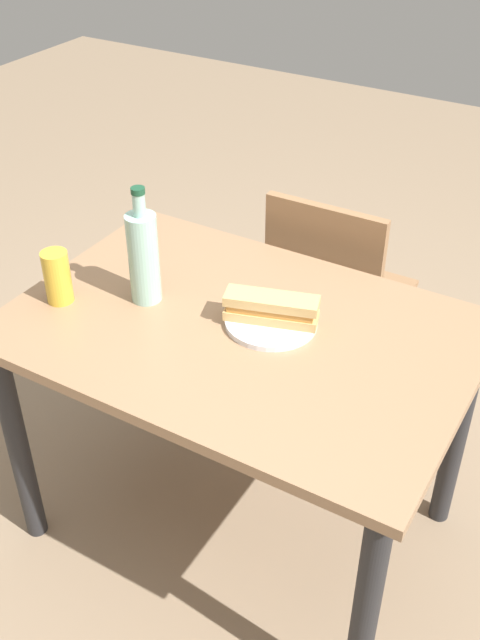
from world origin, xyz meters
name	(u,v)px	position (x,y,z in m)	size (l,w,h in m)	color
ground_plane	(240,522)	(0.00, 0.00, 0.00)	(8.00, 8.00, 0.00)	#8C755B
dining_table	(240,363)	(0.00, 0.00, 0.63)	(1.16, 0.79, 0.75)	#997251
chair_far	(333,296)	(0.00, 0.59, 0.50)	(0.40, 0.40, 0.86)	#936B47
plate_near	(271,322)	(0.06, 0.05, 0.75)	(0.23, 0.23, 0.01)	white
baguette_sandwich_near	(271,308)	(0.06, 0.05, 0.79)	(0.24, 0.14, 0.07)	tan
knife_near	(271,305)	(0.03, 0.10, 0.76)	(0.18, 0.03, 0.01)	silver
water_bottle	(143,256)	(-0.28, -0.02, 0.88)	(0.08, 0.08, 0.32)	#99C6B7
beer_glass	(57,277)	(-0.47, -0.14, 0.82)	(0.07, 0.07, 0.14)	gold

